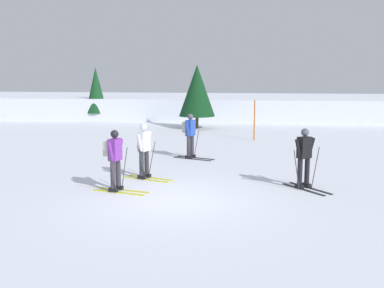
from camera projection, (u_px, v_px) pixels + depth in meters
name	position (u px, v px, depth m)	size (l,w,h in m)	color
ground_plane	(173.00, 201.00, 11.81)	(120.00, 120.00, 0.00)	silver
far_snow_ridge	(222.00, 107.00, 32.84)	(80.00, 6.93, 1.48)	silver
skier_white	(144.00, 149.00, 14.14)	(1.63, 0.95, 1.71)	gold
skier_purple	(114.00, 157.00, 12.63)	(1.64, 0.98, 1.71)	gold
skier_blue	(190.00, 133.00, 17.47)	(1.62, 0.96, 1.71)	black
skier_black	(304.00, 156.00, 12.96)	(1.29, 1.48, 1.71)	black
trail_marker_pole	(254.00, 120.00, 22.05)	(0.06, 0.06, 1.93)	#C65614
conifer_far_left	(96.00, 90.00, 30.79)	(1.44, 1.44, 3.56)	#513823
conifer_far_right	(197.00, 91.00, 26.42)	(2.08, 2.08, 3.67)	#513823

